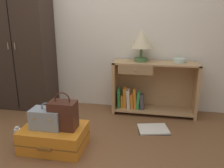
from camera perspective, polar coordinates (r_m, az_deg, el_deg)
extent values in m
plane|color=brown|center=(2.45, -9.18, -17.34)|extent=(9.00, 9.00, 0.00)
cube|color=silver|center=(3.47, -1.61, 15.69)|extent=(6.40, 0.10, 2.60)
cube|color=#33261E|center=(3.66, -21.07, 9.02)|extent=(0.86, 0.45, 1.88)
cube|color=black|center=(3.47, -23.01, 8.44)|extent=(0.01, 0.01, 1.78)
cylinder|color=gray|center=(3.49, -23.79, 8.39)|extent=(0.01, 0.01, 0.09)
cylinder|color=gray|center=(3.44, -22.39, 8.44)|extent=(0.01, 0.01, 0.09)
cube|color=tan|center=(3.35, 0.76, -0.56)|extent=(0.04, 0.32, 0.73)
cube|color=tan|center=(3.35, 19.58, -1.56)|extent=(0.04, 0.32, 0.73)
cube|color=tan|center=(3.22, 10.49, 4.98)|extent=(1.14, 0.32, 0.02)
cube|color=tan|center=(3.41, 9.90, -6.06)|extent=(1.06, 0.32, 0.02)
cube|color=tan|center=(3.45, 10.21, -0.29)|extent=(1.06, 0.01, 0.71)
cube|color=#9D7950|center=(3.10, 5.65, 3.37)|extent=(0.45, 0.02, 0.12)
sphere|color=#9E844C|center=(3.08, 5.62, 3.31)|extent=(0.02, 0.02, 0.02)
cube|color=green|center=(3.37, 1.77, -3.35)|extent=(0.04, 0.12, 0.28)
cube|color=orange|center=(3.38, 2.46, -4.19)|extent=(0.03, 0.09, 0.18)
cube|color=orange|center=(3.36, 3.12, -3.33)|extent=(0.05, 0.09, 0.30)
cube|color=beige|center=(3.36, 3.99, -3.57)|extent=(0.06, 0.12, 0.27)
cube|color=orange|center=(3.36, 4.80, -4.15)|extent=(0.05, 0.08, 0.21)
cube|color=orange|center=(3.34, 5.54, -3.55)|extent=(0.06, 0.08, 0.29)
cube|color=green|center=(3.35, 6.31, -3.85)|extent=(0.05, 0.10, 0.26)
cube|color=#4C474C|center=(3.35, 7.25, -4.22)|extent=(0.07, 0.10, 0.22)
cylinder|color=#4C7542|center=(3.24, 6.97, 5.86)|extent=(0.17, 0.17, 0.05)
cylinder|color=#4C7542|center=(3.22, 7.03, 7.46)|extent=(0.04, 0.04, 0.13)
cone|color=beige|center=(3.20, 7.15, 10.82)|extent=(0.28, 0.28, 0.25)
cylinder|color=silver|center=(3.26, 15.92, 5.47)|extent=(0.15, 0.15, 0.06)
cube|color=orange|center=(2.61, -13.68, -12.32)|extent=(0.64, 0.45, 0.24)
cube|color=brown|center=(2.61, -13.68, -12.32)|extent=(0.65, 0.46, 0.01)
cube|color=brown|center=(2.42, -16.02, -14.91)|extent=(0.14, 0.02, 0.03)
cube|color=#8E99A3|center=(2.51, -15.41, -7.99)|extent=(0.32, 0.19, 0.20)
torus|color=slate|center=(2.47, -15.63, -5.48)|extent=(0.11, 0.02, 0.11)
cube|color=tan|center=(2.46, -18.35, -7.96)|extent=(0.02, 0.01, 0.02)
cube|color=tan|center=(2.38, -14.65, -8.44)|extent=(0.02, 0.01, 0.02)
cube|color=#472319|center=(2.44, -11.66, -7.36)|extent=(0.27, 0.17, 0.29)
torus|color=#472319|center=(2.38, -11.89, -3.76)|extent=(0.16, 0.01, 0.16)
cylinder|color=white|center=(2.80, -21.73, -11.64)|extent=(0.07, 0.07, 0.18)
cylinder|color=silver|center=(2.75, -21.96, -9.77)|extent=(0.04, 0.04, 0.02)
cube|color=white|center=(2.97, 9.89, -10.62)|extent=(0.41, 0.35, 0.02)
cube|color=black|center=(2.97, 9.88, -10.75)|extent=(0.42, 0.35, 0.01)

